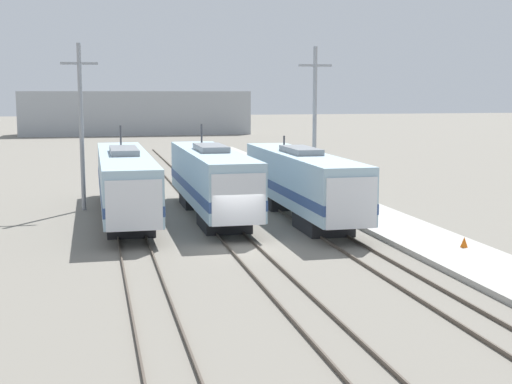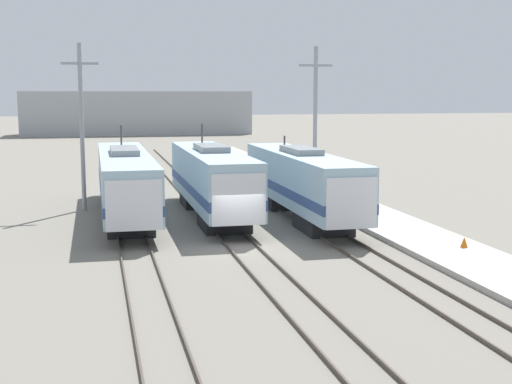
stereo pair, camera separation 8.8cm
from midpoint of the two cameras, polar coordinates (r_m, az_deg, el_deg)
ground_plane at (r=34.91m, az=-1.25°, el=-4.40°), size 400.00×400.00×0.00m
rail_pair_far_left at (r=34.25m, az=-9.68°, el=-4.63°), size 1.51×120.00×0.15m
rail_pair_center at (r=34.89m, az=-1.25°, el=-4.28°), size 1.51×120.00×0.15m
rail_pair_far_right at (r=36.25m, az=6.70°, el=-3.87°), size 1.51×120.00×0.15m
locomotive_far_left at (r=43.29m, az=-10.49°, el=0.78°), size 2.96×19.53×5.33m
locomotive_center at (r=42.74m, az=-3.57°, el=0.91°), size 2.99×16.71×5.46m
locomotive_far_right at (r=42.15m, az=3.70°, el=0.75°), size 2.84×17.32×4.72m
catenary_tower_left at (r=46.45m, az=-13.86°, el=5.36°), size 2.30×0.27×10.53m
catenary_tower_right at (r=48.72m, az=4.66°, el=5.68°), size 2.30×0.27×10.53m
platform at (r=37.81m, az=12.62°, el=-3.43°), size 4.00×120.00×0.26m
traffic_cone at (r=34.91m, az=16.24°, el=-3.87°), size 0.36×0.36×0.50m
depot_building at (r=129.93m, az=-9.60°, el=6.27°), size 39.72×10.85×7.63m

